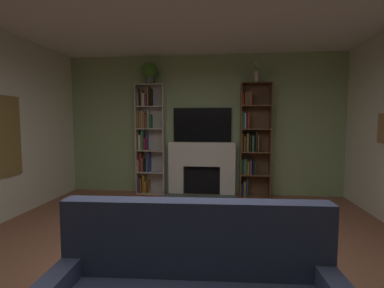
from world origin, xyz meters
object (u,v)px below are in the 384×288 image
at_px(potted_plant, 150,72).
at_px(vase_with_flowers, 256,76).
at_px(bookshelf_left, 148,139).
at_px(tv, 202,125).
at_px(bookshelf_right, 252,142).
at_px(fireplace, 202,167).

relative_size(potted_plant, vase_with_flowers, 1.08).
bearing_deg(vase_with_flowers, bookshelf_left, 178.69).
bearing_deg(tv, bookshelf_right, -5.29).
bearing_deg(tv, fireplace, -90.00).
bearing_deg(bookshelf_right, tv, 174.71).
bearing_deg(fireplace, tv, 90.00).
bearing_deg(potted_plant, bookshelf_left, 142.55).
distance_m(fireplace, vase_with_flowers, 2.09).
relative_size(bookshelf_right, vase_with_flowers, 5.57).
xyz_separation_m(fireplace, tv, (0.00, 0.08, 0.86)).
distance_m(bookshelf_right, potted_plant, 2.48).
bearing_deg(bookshelf_right, vase_with_flowers, -23.69).
distance_m(tv, vase_with_flowers, 1.42).
bearing_deg(vase_with_flowers, tv, 173.53).
bearing_deg(fireplace, potted_plant, -177.89).
xyz_separation_m(fireplace, vase_with_flowers, (1.05, -0.04, 1.81)).
xyz_separation_m(bookshelf_right, vase_with_flowers, (0.06, -0.03, 1.29)).
bearing_deg(fireplace, bookshelf_left, 179.40).
xyz_separation_m(potted_plant, vase_with_flowers, (2.11, 0.00, -0.12)).
bearing_deg(vase_with_flowers, fireplace, 177.93).
height_order(fireplace, vase_with_flowers, vase_with_flowers).
distance_m(bookshelf_left, potted_plant, 1.37).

